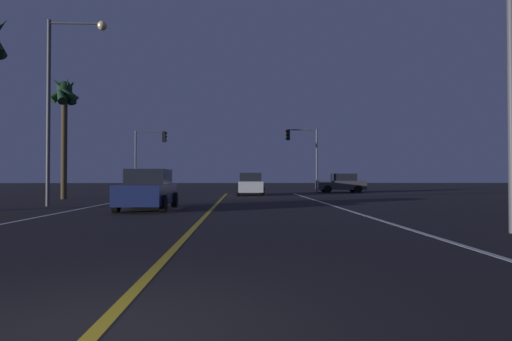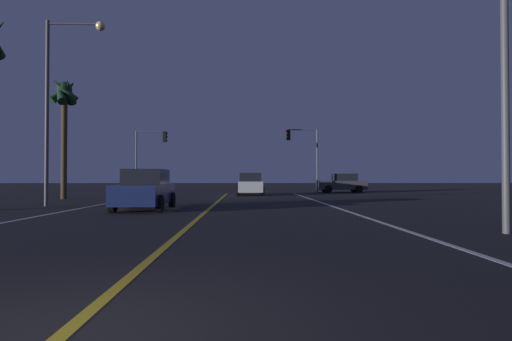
{
  "view_description": "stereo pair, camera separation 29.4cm",
  "coord_description": "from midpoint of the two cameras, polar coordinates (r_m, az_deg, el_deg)",
  "views": [
    {
      "loc": [
        1.28,
        -3.45,
        1.35
      ],
      "look_at": [
        2.36,
        28.15,
        1.88
      ],
      "focal_mm": 29.31,
      "sensor_mm": 36.0,
      "label": 1
    },
    {
      "loc": [
        1.57,
        -3.45,
        1.35
      ],
      "look_at": [
        2.36,
        28.15,
        1.88
      ],
      "focal_mm": 29.31,
      "sensor_mm": 36.0,
      "label": 2
    }
  ],
  "objects": [
    {
      "name": "street_lamp_left_mid",
      "position": [
        22.16,
        -24.81,
        10.12
      ],
      "size": [
        2.8,
        0.44,
        8.83
      ],
      "color": "#4C4C51",
      "rests_on": "ground"
    },
    {
      "name": "traffic_light_near_right",
      "position": [
        36.1,
        6.58,
        3.36
      ],
      "size": [
        2.79,
        0.36,
        5.51
      ],
      "rotation": [
        0.0,
        0.0,
        3.14
      ],
      "color": "#4C4C51",
      "rests_on": "ground"
    },
    {
      "name": "car_ahead_far",
      "position": [
        31.93,
        -0.52,
        -1.91
      ],
      "size": [
        2.02,
        4.3,
        1.7
      ],
      "rotation": [
        0.0,
        0.0,
        1.57
      ],
      "color": "black",
      "rests_on": "ground"
    },
    {
      "name": "traffic_light_near_left",
      "position": [
        36.59,
        -13.88,
        3.12
      ],
      "size": [
        2.73,
        0.36,
        5.32
      ],
      "color": "#4C4C51",
      "rests_on": "ground"
    },
    {
      "name": "car_crossing_side",
      "position": [
        38.5,
        11.88,
        -1.73
      ],
      "size": [
        4.3,
        2.02,
        1.7
      ],
      "rotation": [
        0.0,
        0.0,
        3.14
      ],
      "color": "black",
      "rests_on": "ground"
    },
    {
      "name": "lane_edge_left",
      "position": [
        17.82,
        -24.93,
        -5.21
      ],
      "size": [
        0.16,
        37.69,
        0.01
      ],
      "primitive_type": "cube",
      "color": "silver",
      "rests_on": "ground"
    },
    {
      "name": "lane_center_divider",
      "position": [
        16.41,
        -6.43,
        -5.66
      ],
      "size": [
        0.16,
        37.69,
        0.01
      ],
      "primitive_type": "cube",
      "color": "gold",
      "rests_on": "ground"
    },
    {
      "name": "lane_edge_right",
      "position": [
        16.89,
        13.14,
        -5.51
      ],
      "size": [
        0.16,
        37.69,
        0.01
      ],
      "primitive_type": "cube",
      "color": "silver",
      "rests_on": "ground"
    },
    {
      "name": "palm_tree_left_mid",
      "position": [
        29.17,
        -24.41,
        8.61
      ],
      "size": [
        2.05,
        2.15,
        7.79
      ],
      "color": "#473826",
      "rests_on": "ground"
    },
    {
      "name": "car_oncoming",
      "position": [
        18.09,
        -14.44,
        -2.61
      ],
      "size": [
        2.02,
        4.3,
        1.7
      ],
      "rotation": [
        0.0,
        0.0,
        -1.57
      ],
      "color": "black",
      "rests_on": "ground"
    },
    {
      "name": "street_lamp_right_near",
      "position": [
        12.24,
        29.2,
        18.68
      ],
      "size": [
        2.41,
        0.44,
        8.63
      ],
      "rotation": [
        0.0,
        0.0,
        3.14
      ],
      "color": "#4C4C51",
      "rests_on": "ground"
    }
  ]
}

